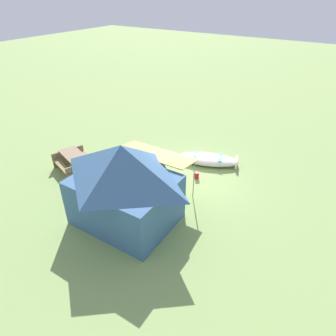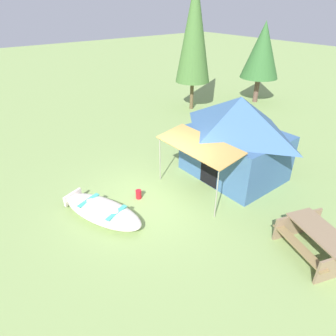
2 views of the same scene
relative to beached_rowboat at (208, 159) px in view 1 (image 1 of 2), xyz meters
The scene contains 6 objects.
ground_plane 1.78m from the beached_rowboat, 81.95° to the left, with size 80.00×80.00×0.00m, color #85A25B.
beached_rowboat is the anchor object (origin of this frame).
canvas_cabin_tent 5.21m from the beached_rowboat, 82.42° to the left, with size 3.53×3.87×2.94m.
picnic_table 5.96m from the beached_rowboat, 38.17° to the left, with size 2.11×1.96×0.75m.
cooler_box 3.96m from the beached_rowboat, 83.80° to the left, with size 0.55×0.37×0.33m, color #AF2427.
fuel_can 1.39m from the beached_rowboat, 96.47° to the left, with size 0.19×0.19×0.30m, color red.
Camera 1 is at (-5.17, 9.25, 7.11)m, focal length 32.03 mm.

